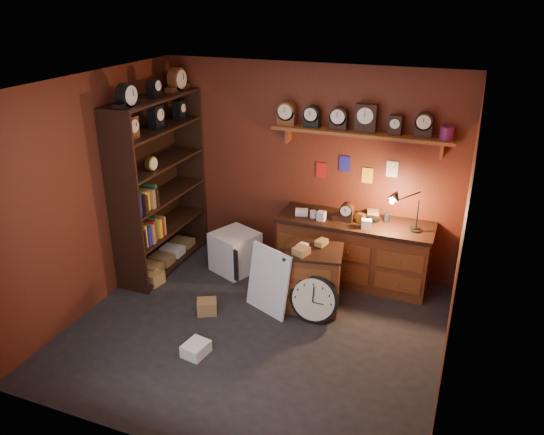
% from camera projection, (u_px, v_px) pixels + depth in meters
% --- Properties ---
extents(floor, '(4.00, 4.00, 0.00)m').
position_uv_depth(floor, '(256.00, 329.00, 5.95)').
color(floor, black).
rests_on(floor, ground).
extents(room_shell, '(4.02, 3.62, 2.71)m').
position_uv_depth(room_shell, '(262.00, 183.00, 5.34)').
color(room_shell, '#5C2516').
rests_on(room_shell, ground).
extents(shelving_unit, '(0.47, 1.60, 2.58)m').
position_uv_depth(shelving_unit, '(157.00, 178.00, 6.89)').
color(shelving_unit, black).
rests_on(shelving_unit, ground).
extents(workbench, '(1.94, 0.66, 1.36)m').
position_uv_depth(workbench, '(354.00, 248.00, 6.77)').
color(workbench, brown).
rests_on(workbench, ground).
extents(low_cabinet, '(0.75, 0.66, 0.84)m').
position_uv_depth(low_cabinet, '(313.00, 276.00, 6.24)').
color(low_cabinet, brown).
rests_on(low_cabinet, ground).
extents(big_round_clock, '(0.57, 0.18, 0.57)m').
position_uv_depth(big_round_clock, '(314.00, 299.00, 6.01)').
color(big_round_clock, black).
rests_on(big_round_clock, ground).
extents(white_panel, '(0.62, 0.40, 0.80)m').
position_uv_depth(white_panel, '(268.00, 309.00, 6.32)').
color(white_panel, silver).
rests_on(white_panel, ground).
extents(mini_fridge, '(0.69, 0.71, 0.55)m').
position_uv_depth(mini_fridge, '(235.00, 252.00, 7.10)').
color(mini_fridge, silver).
rests_on(mini_fridge, ground).
extents(floor_box_a, '(0.30, 0.27, 0.16)m').
position_uv_depth(floor_box_a, '(152.00, 277.00, 6.85)').
color(floor_box_a, olive).
rests_on(floor_box_a, ground).
extents(floor_box_b, '(0.26, 0.30, 0.13)m').
position_uv_depth(floor_box_b, '(196.00, 349.00, 5.52)').
color(floor_box_b, white).
rests_on(floor_box_b, ground).
extents(floor_box_c, '(0.29, 0.27, 0.17)m').
position_uv_depth(floor_box_c, '(207.00, 307.00, 6.22)').
color(floor_box_c, olive).
rests_on(floor_box_c, ground).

